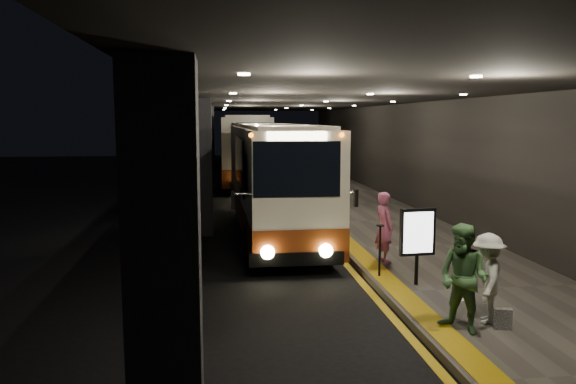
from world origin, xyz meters
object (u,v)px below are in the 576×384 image
passenger_waiting_green (464,278)px  passenger_waiting_white (487,278)px  passenger_boarding (384,227)px  stanchion_post (380,251)px  coach_second (248,152)px  bag_polka (503,319)px  coach_main (274,183)px  info_sign (418,234)px  bag_plain (459,308)px  coach_third (243,145)px

passenger_waiting_green → passenger_waiting_white: size_ratio=1.15×
passenger_boarding → stanchion_post: size_ratio=1.51×
coach_second → stanchion_post: 20.89m
passenger_boarding → bag_polka: (0.70, -4.72, -0.71)m
coach_main → passenger_waiting_green: 9.68m
passenger_waiting_green → stanchion_post: passenger_waiting_green is taller
coach_main → stanchion_post: coach_main is taller
coach_main → info_sign: coach_main is taller
bag_plain → info_sign: size_ratio=0.19×
bag_polka → coach_second: bearing=97.3°
coach_second → bag_polka: bearing=-79.5°
bag_polka → stanchion_post: stanchion_post is taller
coach_main → bag_polka: size_ratio=30.91×
coach_main → passenger_boarding: 5.25m
passenger_waiting_green → bag_polka: bearing=54.5°
info_sign → coach_main: bearing=104.8°
passenger_waiting_green → bag_plain: passenger_waiting_green is taller
coach_main → info_sign: 7.13m
bag_polka → bag_plain: bearing=127.2°
passenger_boarding → passenger_waiting_white: size_ratio=1.11×
coach_main → passenger_boarding: (2.34, -4.66, -0.62)m
bag_polka → passenger_waiting_white: bearing=110.9°
coach_main → passenger_waiting_white: (2.91, -9.02, -0.71)m
coach_main → coach_second: (-0.04, 14.84, 0.17)m
coach_third → bag_plain: size_ratio=34.71×
passenger_waiting_white → passenger_waiting_green: bearing=-33.6°
passenger_waiting_white → bag_polka: size_ratio=4.43×
passenger_waiting_green → stanchion_post: 3.50m
coach_third → passenger_waiting_green: 35.98m
stanchion_post → bag_plain: bearing=-76.3°
passenger_waiting_green → bag_polka: passenger_waiting_green is taller
bag_polka → info_sign: size_ratio=0.22×
coach_second → coach_third: coach_second is taller
passenger_waiting_white → stanchion_post: bearing=-135.3°
passenger_boarding → stanchion_post: bearing=146.1°
passenger_boarding → coach_main: bearing=13.6°
info_sign → stanchion_post: bearing=123.9°
bag_plain → passenger_boarding: bearing=92.8°
bag_polka → info_sign: info_sign is taller
stanchion_post → coach_main: bearing=107.4°
coach_second → passenger_waiting_green: size_ratio=6.64×
bag_plain → info_sign: info_sign is taller
bag_plain → coach_second: bearing=96.2°
coach_main → bag_plain: coach_main is taller
coach_third → passenger_waiting_white: coach_third is taller
bag_polka → info_sign: (-0.57, 2.71, 0.95)m
passenger_boarding → bag_polka: size_ratio=4.94×
passenger_boarding → info_sign: (0.13, -2.01, 0.24)m
passenger_waiting_white → info_sign: info_sign is taller
coach_main → passenger_waiting_white: 9.51m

